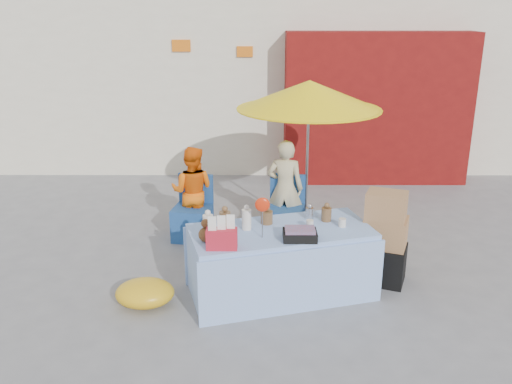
{
  "coord_description": "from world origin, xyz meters",
  "views": [
    {
      "loc": [
        0.12,
        -5.19,
        2.98
      ],
      "look_at": [
        0.1,
        0.6,
        1.0
      ],
      "focal_mm": 38.0,
      "sensor_mm": 36.0,
      "label": 1
    }
  ],
  "objects_px": {
    "vendor_beige": "(285,188)",
    "chair_right": "(285,220)",
    "market_table": "(280,261)",
    "vendor_orange": "(193,191)",
    "chair_left": "(193,220)",
    "umbrella": "(309,96)",
    "box_stack": "(384,241)"
  },
  "relations": [
    {
      "from": "vendor_beige",
      "to": "chair_right",
      "type": "bearing_deg",
      "value": 101.45
    },
    {
      "from": "market_table",
      "to": "chair_right",
      "type": "xyz_separation_m",
      "value": [
        0.13,
        1.49,
        -0.13
      ]
    },
    {
      "from": "vendor_orange",
      "to": "vendor_beige",
      "type": "relative_size",
      "value": 0.93
    },
    {
      "from": "chair_right",
      "to": "chair_left",
      "type": "bearing_deg",
      "value": -169.74
    },
    {
      "from": "umbrella",
      "to": "market_table",
      "type": "bearing_deg",
      "value": -103.52
    },
    {
      "from": "chair_left",
      "to": "chair_right",
      "type": "xyz_separation_m",
      "value": [
        1.25,
        0.0,
        0.0
      ]
    },
    {
      "from": "chair_left",
      "to": "chair_right",
      "type": "relative_size",
      "value": 1.0
    },
    {
      "from": "market_table",
      "to": "vendor_orange",
      "type": "distance_m",
      "value": 1.99
    },
    {
      "from": "chair_left",
      "to": "box_stack",
      "type": "height_order",
      "value": "box_stack"
    },
    {
      "from": "chair_right",
      "to": "box_stack",
      "type": "relative_size",
      "value": 0.79
    },
    {
      "from": "vendor_orange",
      "to": "box_stack",
      "type": "relative_size",
      "value": 1.15
    },
    {
      "from": "chair_right",
      "to": "vendor_orange",
      "type": "relative_size",
      "value": 0.68
    },
    {
      "from": "chair_left",
      "to": "umbrella",
      "type": "distance_m",
      "value": 2.27
    },
    {
      "from": "chair_left",
      "to": "chair_right",
      "type": "height_order",
      "value": "same"
    },
    {
      "from": "umbrella",
      "to": "box_stack",
      "type": "relative_size",
      "value": 1.94
    },
    {
      "from": "vendor_orange",
      "to": "box_stack",
      "type": "bearing_deg",
      "value": 159.75
    },
    {
      "from": "chair_right",
      "to": "box_stack",
      "type": "distance_m",
      "value": 1.63
    },
    {
      "from": "box_stack",
      "to": "chair_right",
      "type": "bearing_deg",
      "value": 130.63
    },
    {
      "from": "market_table",
      "to": "vendor_beige",
      "type": "bearing_deg",
      "value": 69.95
    },
    {
      "from": "chair_right",
      "to": "vendor_orange",
      "type": "bearing_deg",
      "value": -175.87
    },
    {
      "from": "market_table",
      "to": "umbrella",
      "type": "xyz_separation_m",
      "value": [
        0.43,
        1.78,
        1.5
      ]
    },
    {
      "from": "vendor_beige",
      "to": "box_stack",
      "type": "xyz_separation_m",
      "value": [
        1.05,
        -1.36,
        -0.17
      ]
    },
    {
      "from": "box_stack",
      "to": "vendor_beige",
      "type": "bearing_deg",
      "value": 127.78
    },
    {
      "from": "vendor_beige",
      "to": "market_table",
      "type": "bearing_deg",
      "value": 95.77
    },
    {
      "from": "chair_left",
      "to": "box_stack",
      "type": "bearing_deg",
      "value": -17.73
    },
    {
      "from": "vendor_orange",
      "to": "box_stack",
      "type": "distance_m",
      "value": 2.67
    },
    {
      "from": "chair_left",
      "to": "vendor_beige",
      "type": "relative_size",
      "value": 0.64
    },
    {
      "from": "chair_left",
      "to": "chair_right",
      "type": "distance_m",
      "value": 1.25
    },
    {
      "from": "vendor_beige",
      "to": "box_stack",
      "type": "bearing_deg",
      "value": 138.03
    },
    {
      "from": "chair_left",
      "to": "vendor_orange",
      "type": "relative_size",
      "value": 0.68
    },
    {
      "from": "vendor_orange",
      "to": "box_stack",
      "type": "height_order",
      "value": "vendor_orange"
    },
    {
      "from": "vendor_beige",
      "to": "umbrella",
      "type": "relative_size",
      "value": 0.64
    }
  ]
}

